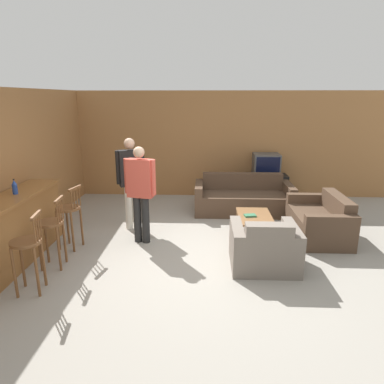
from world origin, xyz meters
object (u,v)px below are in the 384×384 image
at_px(couch_far, 243,199).
at_px(person_by_window, 131,178).
at_px(bar_chair_far, 69,214).
at_px(coffee_table, 255,219).
at_px(bottle, 15,187).
at_px(tv_unit, 265,187).
at_px(loveseat_right, 320,221).
at_px(bar_chair_near, 28,249).
at_px(book_on_table, 250,215).
at_px(bar_chair_mid, 52,229).
at_px(armchair_near, 264,248).
at_px(tv, 266,164).
at_px(person_by_counter, 140,190).

xyz_separation_m(couch_far, person_by_window, (-2.22, -1.08, 0.70)).
relative_size(bar_chair_far, coffee_table, 1.11).
relative_size(couch_far, bottle, 8.96).
bearing_deg(tv_unit, coffee_table, -103.51).
height_order(couch_far, bottle, bottle).
bearing_deg(couch_far, tv_unit, 56.77).
height_order(loveseat_right, person_by_window, person_by_window).
distance_m(couch_far, tv_unit, 1.15).
height_order(couch_far, loveseat_right, couch_far).
height_order(bar_chair_near, couch_far, bar_chair_near).
xyz_separation_m(bar_chair_near, bottle, (-0.64, 0.98, 0.54)).
distance_m(bottle, book_on_table, 3.87).
bearing_deg(bar_chair_mid, book_on_table, 22.73).
xyz_separation_m(bar_chair_mid, book_on_table, (3.03, 1.27, -0.20)).
xyz_separation_m(bar_chair_mid, armchair_near, (3.11, 0.13, -0.30)).
distance_m(bar_chair_near, armchair_near, 3.23).
distance_m(loveseat_right, person_by_window, 3.54).
relative_size(coffee_table, tv, 1.54).
height_order(bar_chair_far, couch_far, bar_chair_far).
bearing_deg(coffee_table, person_by_counter, -169.90).
xyz_separation_m(bar_chair_mid, coffee_table, (3.12, 1.31, -0.27)).
xyz_separation_m(bottle, book_on_table, (3.67, 0.97, -0.74)).
relative_size(tv_unit, book_on_table, 4.65).
bearing_deg(person_by_counter, couch_far, 41.84).
height_order(bar_chair_far, book_on_table, bar_chair_far).
bearing_deg(bar_chair_far, person_by_window, 48.09).
height_order(tv, person_by_counter, person_by_counter).
xyz_separation_m(tv, person_by_window, (-2.84, -2.03, 0.11)).
height_order(bar_chair_far, tv, tv).
distance_m(tv, person_by_window, 3.50).
xyz_separation_m(person_by_window, person_by_counter, (0.30, -0.64, -0.04)).
xyz_separation_m(loveseat_right, person_by_counter, (-3.17, -0.37, 0.66)).
xyz_separation_m(tv_unit, person_by_counter, (-2.55, -2.68, 0.64)).
distance_m(bar_chair_far, person_by_window, 1.32).
bearing_deg(book_on_table, coffee_table, 22.32).
bearing_deg(person_by_counter, loveseat_right, 6.71).
xyz_separation_m(tv, person_by_counter, (-2.55, -2.67, 0.07)).
distance_m(bar_chair_near, bar_chair_mid, 0.68).
bearing_deg(tv, armchair_near, -99.31).
bearing_deg(couch_far, bottle, -147.24).
xyz_separation_m(bar_chair_far, loveseat_right, (4.30, 0.66, -0.31)).
height_order(tv_unit, bottle, bottle).
bearing_deg(tv, tv_unit, 90.00).
bearing_deg(book_on_table, bar_chair_mid, -157.27).
bearing_deg(bar_chair_near, bar_chair_mid, 89.99).
bearing_deg(bar_chair_far, loveseat_right, 8.78).
bearing_deg(person_by_counter, bar_chair_mid, -139.95).
height_order(couch_far, book_on_table, couch_far).
distance_m(tv_unit, book_on_table, 2.45).
height_order(bar_chair_near, armchair_near, bar_chair_near).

